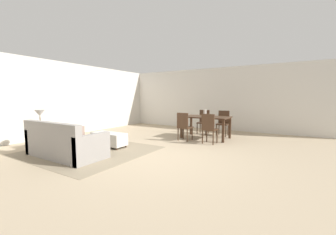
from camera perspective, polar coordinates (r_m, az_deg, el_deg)
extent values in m
plane|color=tan|center=(5.11, -3.40, -10.53)|extent=(10.80, 10.80, 0.00)
cube|color=silver|center=(9.46, 14.06, 4.97)|extent=(9.00, 0.12, 2.70)
cube|color=silver|center=(8.59, -27.02, 4.50)|extent=(0.12, 11.00, 2.70)
cube|color=gray|center=(5.96, -20.56, -8.50)|extent=(3.00, 2.80, 0.01)
cube|color=gray|center=(5.63, -25.98, -7.38)|extent=(2.02, 0.89, 0.42)
cube|color=gray|center=(5.37, -29.47, -3.47)|extent=(2.02, 0.16, 0.44)
cube|color=gray|center=(6.41, -30.60, -5.16)|extent=(0.14, 0.89, 0.62)
cube|color=gray|center=(4.86, -19.96, -7.92)|extent=(0.14, 0.89, 0.62)
cube|color=slate|center=(6.00, -30.16, -3.16)|extent=(0.33, 0.08, 0.33)
cube|color=silver|center=(5.67, -28.06, -3.27)|extent=(0.38, 0.12, 0.38)
cube|color=silver|center=(5.35, -25.84, -3.59)|extent=(0.40, 0.11, 0.39)
cube|color=gray|center=(5.02, -23.49, -4.17)|extent=(0.38, 0.11, 0.38)
cube|color=silver|center=(6.25, -15.84, -5.58)|extent=(1.05, 0.45, 0.34)
cylinder|color=#422B1C|center=(6.75, -17.46, -6.56)|extent=(0.05, 0.05, 0.06)
cylinder|color=#422B1C|center=(6.08, -11.49, -7.73)|extent=(0.05, 0.05, 0.06)
cylinder|color=#422B1C|center=(6.53, -19.79, -7.04)|extent=(0.05, 0.05, 0.06)
cylinder|color=#422B1C|center=(5.84, -13.84, -8.34)|extent=(0.05, 0.05, 0.06)
cube|color=olive|center=(6.74, -31.47, -2.77)|extent=(0.40, 0.40, 0.03)
cylinder|color=olive|center=(7.01, -30.77, -4.72)|extent=(0.04, 0.04, 0.52)
cylinder|color=olive|center=(6.71, -29.39, -5.08)|extent=(0.04, 0.04, 0.52)
cylinder|color=olive|center=(6.86, -33.28, -5.06)|extent=(0.04, 0.04, 0.52)
cylinder|color=olive|center=(6.56, -31.99, -5.44)|extent=(0.04, 0.04, 0.52)
cylinder|color=brown|center=(6.74, -31.48, -2.54)|extent=(0.16, 0.16, 0.02)
cylinder|color=brown|center=(6.72, -31.56, -1.08)|extent=(0.02, 0.02, 0.32)
cone|color=silver|center=(6.70, -31.66, 1.05)|extent=(0.26, 0.26, 0.18)
cube|color=#422B1C|center=(7.31, 10.28, 0.15)|extent=(1.59, 0.92, 0.04)
cube|color=#422B1C|center=(8.00, 6.34, -2.07)|extent=(0.07, 0.07, 0.72)
cube|color=#422B1C|center=(7.51, 16.57, -2.76)|extent=(0.07, 0.07, 0.72)
cube|color=#422B1C|center=(7.29, 3.69, -2.79)|extent=(0.07, 0.07, 0.72)
cube|color=#422B1C|center=(6.75, 14.85, -3.64)|extent=(0.07, 0.07, 0.72)
cube|color=#422B1C|center=(6.88, 4.74, -2.71)|extent=(0.42, 0.42, 0.04)
cube|color=#422B1C|center=(6.69, 3.98, -0.74)|extent=(0.40, 0.06, 0.47)
cylinder|color=#422B1C|center=(7.14, 4.22, -4.23)|extent=(0.04, 0.04, 0.41)
cylinder|color=#422B1C|center=(6.98, 6.64, -4.48)|extent=(0.04, 0.04, 0.41)
cylinder|color=#422B1C|center=(6.85, 2.77, -4.63)|extent=(0.04, 0.04, 0.41)
cylinder|color=#422B1C|center=(6.68, 5.26, -4.91)|extent=(0.04, 0.04, 0.41)
cube|color=#422B1C|center=(6.54, 11.40, -3.23)|extent=(0.41, 0.41, 0.04)
cube|color=#422B1C|center=(6.34, 10.86, -1.17)|extent=(0.40, 0.05, 0.47)
cylinder|color=#422B1C|center=(6.79, 10.54, -4.81)|extent=(0.04, 0.04, 0.41)
cylinder|color=#422B1C|center=(6.68, 13.26, -5.05)|extent=(0.04, 0.04, 0.41)
cylinder|color=#422B1C|center=(6.48, 9.42, -5.29)|extent=(0.04, 0.04, 0.41)
cylinder|color=#422B1C|center=(6.36, 12.25, -5.55)|extent=(0.04, 0.04, 0.41)
cube|color=#422B1C|center=(8.20, 9.53, -1.44)|extent=(0.42, 0.42, 0.04)
cube|color=#422B1C|center=(8.35, 9.96, 0.43)|extent=(0.40, 0.06, 0.47)
cylinder|color=#422B1C|center=(8.02, 10.26, -3.23)|extent=(0.04, 0.04, 0.41)
cylinder|color=#422B1C|center=(8.13, 7.98, -3.08)|extent=(0.04, 0.04, 0.41)
cylinder|color=#422B1C|center=(8.34, 10.99, -2.91)|extent=(0.04, 0.04, 0.41)
cylinder|color=#422B1C|center=(8.45, 8.79, -2.77)|extent=(0.04, 0.04, 0.41)
cube|color=#422B1C|center=(7.93, 14.66, -1.78)|extent=(0.41, 0.41, 0.04)
cube|color=#422B1C|center=(8.08, 15.03, 0.16)|extent=(0.40, 0.05, 0.47)
cylinder|color=#422B1C|center=(7.76, 15.53, -3.64)|extent=(0.04, 0.04, 0.41)
cylinder|color=#422B1C|center=(7.84, 13.11, -3.48)|extent=(0.04, 0.04, 0.41)
cylinder|color=#422B1C|center=(8.09, 16.09, -3.29)|extent=(0.04, 0.04, 0.41)
cylinder|color=#422B1C|center=(8.17, 13.77, -3.14)|extent=(0.04, 0.04, 0.41)
cylinder|color=silver|center=(7.32, 10.09, 1.25)|extent=(0.10, 0.10, 0.24)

